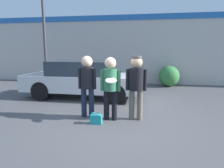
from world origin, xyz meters
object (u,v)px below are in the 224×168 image
(parked_car_near, at_px, (83,79))
(person_right, at_px, (136,82))
(handbag, at_px, (96,119))
(shrub, at_px, (169,76))
(street_lamp, at_px, (48,4))
(person_left, at_px, (87,81))
(person_middle_with_frisbee, at_px, (110,83))

(parked_car_near, bearing_deg, person_right, -45.73)
(handbag, bearing_deg, shrub, 67.86)
(street_lamp, bearing_deg, person_right, -36.55)
(street_lamp, bearing_deg, shrub, 24.89)
(person_right, height_order, shrub, person_right)
(person_left, height_order, street_lamp, street_lamp)
(person_left, bearing_deg, person_right, 1.14)
(person_left, relative_size, parked_car_near, 0.37)
(person_right, height_order, parked_car_near, person_right)
(person_middle_with_frisbee, height_order, person_right, person_right)
(parked_car_near, xyz_separation_m, street_lamp, (-1.68, 0.61, 3.02))
(street_lamp, relative_size, handbag, 20.61)
(handbag, bearing_deg, person_left, 127.10)
(shrub, xyz_separation_m, handbag, (-2.39, -5.88, -0.40))
(parked_car_near, height_order, street_lamp, street_lamp)
(person_left, distance_m, street_lamp, 4.75)
(person_left, height_order, handbag, person_left)
(parked_car_near, distance_m, shrub, 4.77)
(street_lamp, xyz_separation_m, handbag, (2.93, -3.41, -3.64))
(street_lamp, bearing_deg, handbag, -49.40)
(street_lamp, distance_m, shrub, 6.69)
(person_right, bearing_deg, parked_car_near, 134.27)
(person_middle_with_frisbee, bearing_deg, handbag, -129.80)
(person_left, distance_m, person_middle_with_frisbee, 0.69)
(street_lamp, xyz_separation_m, shrub, (5.32, 2.47, -3.24))
(person_left, relative_size, person_middle_with_frisbee, 1.02)
(person_middle_with_frisbee, relative_size, handbag, 5.67)
(person_left, distance_m, parked_car_near, 2.50)
(person_right, bearing_deg, handbag, -152.52)
(person_right, relative_size, street_lamp, 0.28)
(street_lamp, bearing_deg, person_left, -48.85)
(person_middle_with_frisbee, xyz_separation_m, handbag, (-0.31, -0.37, -0.89))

